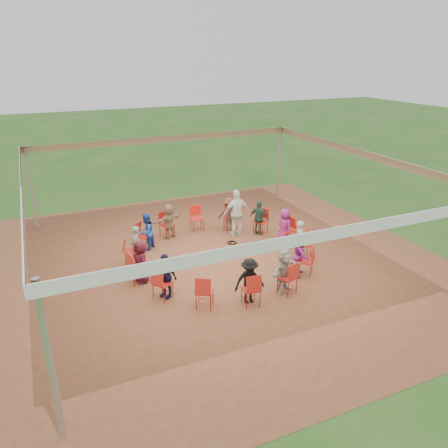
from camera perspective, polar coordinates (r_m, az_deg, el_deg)
name	(u,v)px	position (r m, az deg, el deg)	size (l,w,h in m)	color
ground	(219,261)	(13.49, -0.62, -4.84)	(80.00, 80.00, 0.00)	#264F18
dirt_patch	(219,261)	(13.49, -0.62, -4.82)	(13.00, 13.00, 0.00)	brown
tent	(219,187)	(12.62, -0.67, 4.86)	(10.33, 10.33, 3.00)	#B2B2B7
chair_0	(304,244)	(13.75, 10.36, -2.62)	(0.42, 0.44, 0.90)	red
chair_1	(287,231)	(14.69, 8.23, -0.86)	(0.42, 0.44, 0.90)	red
chair_2	(261,221)	(15.38, 4.82, 0.33)	(0.42, 0.44, 0.90)	red
chair_3	(229,217)	(15.70, 0.71, 0.87)	(0.42, 0.44, 0.90)	red
chair_4	(197,218)	(15.63, -3.55, 0.72)	(0.42, 0.44, 0.90)	red
chair_5	(167,225)	(15.16, -7.46, -0.09)	(0.42, 0.44, 0.90)	red
chair_6	(144,236)	(14.37, -10.47, -1.53)	(0.42, 0.44, 0.90)	red
chair_7	(132,251)	(13.36, -11.95, -3.48)	(0.42, 0.44, 0.90)	red
chair_8	(137,268)	(12.31, -11.27, -5.68)	(0.42, 0.44, 0.90)	red
chair_9	(163,283)	(11.45, -8.02, -7.67)	(0.42, 0.44, 0.90)	red
chair_10	(204,291)	(11.00, -2.57, -8.77)	(0.42, 0.44, 0.90)	red
chair_11	(251,289)	(11.10, 3.53, -8.48)	(0.42, 0.44, 0.90)	red
chair_12	(287,277)	(11.73, 8.28, -6.93)	(0.42, 0.44, 0.90)	red
chair_13	(305,261)	(12.69, 10.56, -4.77)	(0.42, 0.44, 0.90)	red
person_seated_0	(300,239)	(13.65, 9.92, -1.99)	(0.45, 0.29, 1.23)	#A8A495
person_seated_1	(284,227)	(14.56, 7.89, -0.34)	(0.60, 0.34, 1.23)	#8A1E74
person_seated_2	(259,218)	(15.22, 4.62, 0.79)	(0.72, 0.37, 1.23)	#234834
person_seated_3	(229,214)	(15.53, 0.66, 1.30)	(0.79, 0.39, 1.23)	#553225
person_seated_4	(169,221)	(15.01, -7.22, 0.39)	(1.14, 0.43, 1.23)	#A0825E
person_seated_5	(146,232)	(14.25, -10.09, -0.97)	(0.60, 0.34, 1.23)	#224AA3
person_seated_6	(135,246)	(13.28, -11.49, -2.80)	(0.45, 0.29, 1.23)	slate
person_seated_7	(141,262)	(12.27, -10.80, -4.85)	(0.60, 0.34, 1.23)	#46101B
person_seated_8	(165,276)	(11.44, -7.67, -6.69)	(0.72, 0.37, 1.23)	#1A173F
person_seated_9	(249,281)	(11.11, 3.32, -7.43)	(0.79, 0.39, 1.23)	black
person_seated_10	(284,270)	(11.71, 7.86, -6.00)	(1.14, 0.43, 1.23)	#A8A495
person_seated_11	(301,255)	(12.63, 10.07, -4.00)	(0.60, 0.34, 1.23)	#8A1E74
standing_person	(237,213)	(15.05, 1.68, 1.45)	(0.96, 0.49, 1.64)	white
cable_coil	(232,243)	(14.69, 1.08, -2.46)	(0.36, 0.36, 0.03)	black
laptop	(295,241)	(13.62, 9.24, -2.16)	(0.33, 0.37, 0.21)	#B7B7BC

